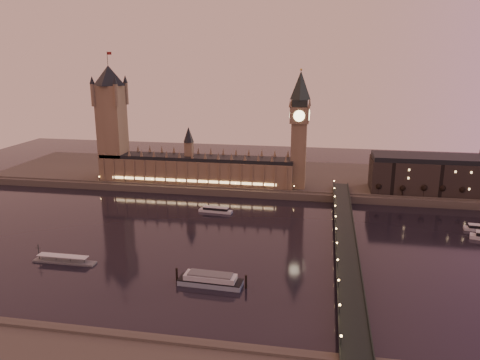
# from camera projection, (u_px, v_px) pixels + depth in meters

# --- Properties ---
(ground) EXTENTS (700.00, 700.00, 0.00)m
(ground) POSITION_uv_depth(u_px,v_px,m) (205.00, 240.00, 314.97)
(ground) COLOR black
(ground) RESTS_ON ground
(far_embankment) EXTENTS (560.00, 130.00, 6.00)m
(far_embankment) POSITION_uv_depth(u_px,v_px,m) (276.00, 177.00, 465.91)
(far_embankment) COLOR #423D35
(far_embankment) RESTS_ON ground
(palace_of_westminster) EXTENTS (180.00, 26.62, 52.00)m
(palace_of_westminster) POSITION_uv_depth(u_px,v_px,m) (196.00, 166.00, 431.52)
(palace_of_westminster) COLOR brown
(palace_of_westminster) RESTS_ON ground
(victoria_tower) EXTENTS (31.68, 31.68, 118.00)m
(victoria_tower) POSITION_uv_depth(u_px,v_px,m) (111.00, 116.00, 434.23)
(victoria_tower) COLOR brown
(victoria_tower) RESTS_ON ground
(big_ben) EXTENTS (17.68, 17.68, 104.00)m
(big_ben) POSITION_uv_depth(u_px,v_px,m) (299.00, 123.00, 404.34)
(big_ben) COLOR brown
(big_ben) RESTS_ON ground
(westminster_bridge) EXTENTS (13.20, 260.00, 15.30)m
(westminster_bridge) POSITION_uv_depth(u_px,v_px,m) (345.00, 241.00, 297.58)
(westminster_bridge) COLOR black
(westminster_bridge) RESTS_ON ground
(city_block) EXTENTS (155.00, 45.00, 34.00)m
(city_block) POSITION_uv_depth(u_px,v_px,m) (464.00, 174.00, 399.84)
(city_block) COLOR black
(city_block) RESTS_ON ground
(bare_tree_0) EXTENTS (5.12, 5.12, 10.41)m
(bare_tree_0) POSITION_uv_depth(u_px,v_px,m) (381.00, 186.00, 393.45)
(bare_tree_0) COLOR black
(bare_tree_0) RESTS_ON ground
(bare_tree_1) EXTENTS (5.12, 5.12, 10.41)m
(bare_tree_1) POSITION_uv_depth(u_px,v_px,m) (401.00, 187.00, 390.56)
(bare_tree_1) COLOR black
(bare_tree_1) RESTS_ON ground
(bare_tree_2) EXTENTS (5.12, 5.12, 10.41)m
(bare_tree_2) POSITION_uv_depth(u_px,v_px,m) (422.00, 188.00, 387.67)
(bare_tree_2) COLOR black
(bare_tree_2) RESTS_ON ground
(bare_tree_3) EXTENTS (5.12, 5.12, 10.41)m
(bare_tree_3) POSITION_uv_depth(u_px,v_px,m) (443.00, 189.00, 384.78)
(bare_tree_3) COLOR black
(bare_tree_3) RESTS_ON ground
(bare_tree_4) EXTENTS (5.12, 5.12, 10.41)m
(bare_tree_4) POSITION_uv_depth(u_px,v_px,m) (465.00, 190.00, 381.89)
(bare_tree_4) COLOR black
(bare_tree_4) RESTS_ON ground
(cruise_boat_a) EXTENTS (27.24, 8.05, 4.29)m
(cruise_boat_a) POSITION_uv_depth(u_px,v_px,m) (216.00, 210.00, 370.21)
(cruise_boat_a) COLOR silver
(cruise_boat_a) RESTS_ON ground
(moored_barge) EXTENTS (40.06, 11.26, 7.35)m
(moored_barge) POSITION_uv_depth(u_px,v_px,m) (210.00, 280.00, 251.39)
(moored_barge) COLOR #8597A9
(moored_barge) RESTS_ON ground
(pontoon_pier) EXTENTS (38.76, 6.46, 10.34)m
(pontoon_pier) POSITION_uv_depth(u_px,v_px,m) (64.00, 261.00, 279.74)
(pontoon_pier) COLOR #595B5E
(pontoon_pier) RESTS_ON ground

